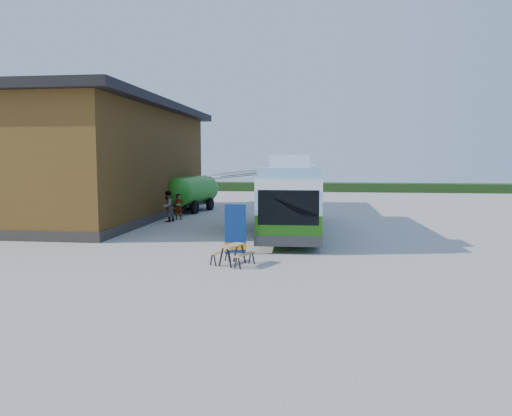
# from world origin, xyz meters

# --- Properties ---
(ground) EXTENTS (100.00, 100.00, 0.00)m
(ground) POSITION_xyz_m (0.00, 0.00, 0.00)
(ground) COLOR #BCB7AD
(ground) RESTS_ON ground
(barn) EXTENTS (9.60, 21.20, 7.50)m
(barn) POSITION_xyz_m (-10.50, 10.00, 3.59)
(barn) COLOR brown
(barn) RESTS_ON ground
(hedge) EXTENTS (40.00, 3.00, 1.00)m
(hedge) POSITION_xyz_m (8.00, 38.00, 0.50)
(hedge) COLOR #264419
(hedge) RESTS_ON ground
(bus) EXTENTS (3.28, 13.23, 4.04)m
(bus) POSITION_xyz_m (2.06, 4.78, 1.93)
(bus) COLOR #256911
(bus) RESTS_ON ground
(awning) EXTENTS (3.21, 4.97, 0.56)m
(awning) POSITION_xyz_m (-0.43, 5.00, 2.93)
(awning) COLOR white
(awning) RESTS_ON ground
(banner) EXTENTS (0.89, 0.20, 2.03)m
(banner) POSITION_xyz_m (0.18, -1.84, 0.83)
(banner) COLOR navy
(banner) RESTS_ON ground
(picnic_table) EXTENTS (1.64, 1.57, 0.74)m
(picnic_table) POSITION_xyz_m (0.41, -3.85, 0.55)
(picnic_table) COLOR tan
(picnic_table) RESTS_ON ground
(person_a) EXTENTS (0.72, 0.66, 1.65)m
(person_a) POSITION_xyz_m (-5.35, 9.09, 0.82)
(person_a) COLOR #999999
(person_a) RESTS_ON ground
(person_b) EXTENTS (0.98, 1.10, 1.89)m
(person_b) POSITION_xyz_m (-5.70, 7.92, 0.94)
(person_b) COLOR #999999
(person_b) RESTS_ON ground
(slurry_tanker) EXTENTS (2.89, 6.90, 2.58)m
(slurry_tanker) POSITION_xyz_m (-5.70, 13.87, 1.48)
(slurry_tanker) COLOR #238618
(slurry_tanker) RESTS_ON ground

